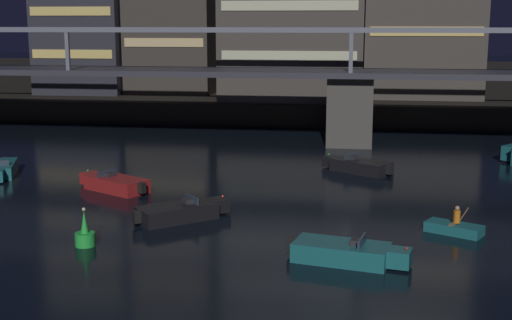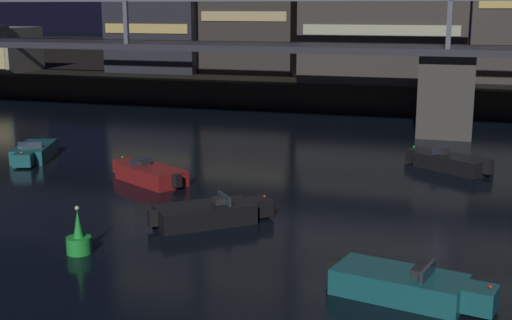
{
  "view_description": "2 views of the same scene",
  "coord_description": "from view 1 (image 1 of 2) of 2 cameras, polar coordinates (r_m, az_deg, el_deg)",
  "views": [
    {
      "loc": [
        0.32,
        -23.25,
        9.77
      ],
      "look_at": [
        -5.93,
        21.25,
        0.95
      ],
      "focal_mm": 49.19,
      "sensor_mm": 36.0,
      "label": 1
    },
    {
      "loc": [
        1.77,
        -15.59,
        8.64
      ],
      "look_at": [
        -7.23,
        13.27,
        2.02
      ],
      "focal_mm": 49.32,
      "sensor_mm": 36.0,
      "label": 2
    }
  ],
  "objects": [
    {
      "name": "speedboat_mid_left",
      "position": [
        47.09,
        8.32,
        -0.47
      ],
      "size": [
        4.76,
        3.87,
        1.16
      ],
      "color": "black",
      "rests_on": "ground"
    },
    {
      "name": "river_bridge",
      "position": [
        57.24,
        7.68,
        5.76
      ],
      "size": [
        96.15,
        6.4,
        9.38
      ],
      "color": "#4C4944",
      "rests_on": "ground"
    },
    {
      "name": "speedboat_far_center",
      "position": [
        48.37,
        -20.09,
        -0.73
      ],
      "size": [
        3.05,
        5.1,
        1.16
      ],
      "color": "#196066",
      "rests_on": "ground"
    },
    {
      "name": "far_riverbank",
      "position": [
        105.36,
        7.84,
        6.29
      ],
      "size": [
        240.0,
        80.0,
        2.2
      ],
      "primitive_type": "cube",
      "color": "black",
      "rests_on": "ground"
    },
    {
      "name": "speedboat_mid_right",
      "position": [
        42.33,
        -11.44,
        -1.88
      ],
      "size": [
        4.86,
        3.63,
        1.16
      ],
      "color": "maroon",
      "rests_on": "ground"
    },
    {
      "name": "dinghy_with_paddler",
      "position": [
        34.44,
        15.82,
        -5.33
      ],
      "size": [
        2.81,
        2.71,
        1.36
      ],
      "color": "#196066",
      "rests_on": "ground"
    },
    {
      "name": "ground_plane",
      "position": [
        25.22,
        6.78,
        -11.77
      ],
      "size": [
        400.0,
        400.0,
        0.0
      ],
      "primitive_type": "plane",
      "color": "black"
    },
    {
      "name": "channel_buoy",
      "position": [
        32.23,
        -13.74,
        -5.98
      ],
      "size": [
        0.9,
        0.9,
        1.76
      ],
      "color": "green",
      "rests_on": "ground"
    },
    {
      "name": "speedboat_near_right",
      "position": [
        29.51,
        7.37,
        -7.47
      ],
      "size": [
        5.21,
        2.6,
        1.16
      ],
      "color": "#196066",
      "rests_on": "ground"
    },
    {
      "name": "speedboat_far_left",
      "position": [
        35.59,
        -6.14,
        -4.2
      ],
      "size": [
        4.56,
        4.19,
        1.16
      ],
      "color": "black",
      "rests_on": "ground"
    }
  ]
}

